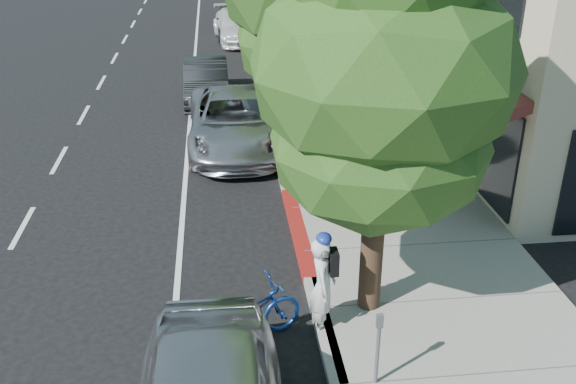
{
  "coord_description": "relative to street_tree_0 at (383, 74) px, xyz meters",
  "views": [
    {
      "loc": [
        -1.63,
        -11.4,
        7.0
      ],
      "look_at": [
        -0.3,
        0.37,
        1.35
      ],
      "focal_mm": 40.0,
      "sensor_mm": 36.0,
      "label": 1
    }
  ],
  "objects": [
    {
      "name": "curb",
      "position": [
        -0.9,
        10.0,
        -4.34
      ],
      "size": [
        0.3,
        56.0,
        0.15
      ],
      "primitive_type": "cube",
      "color": "#9E998E",
      "rests_on": "ground"
    },
    {
      "name": "pedestrian",
      "position": [
        3.1,
        8.01,
        -3.3
      ],
      "size": [
        1.18,
        1.17,
        1.92
      ],
      "primitive_type": "imported",
      "rotation": [
        0.0,
        0.0,
        3.91
      ],
      "color": "black",
      "rests_on": "sidewalk"
    },
    {
      "name": "street_tree_0",
      "position": [
        0.0,
        0.0,
        0.0
      ],
      "size": [
        4.22,
        4.22,
        7.1
      ],
      "color": "black",
      "rests_on": "ground"
    },
    {
      "name": "bicycle",
      "position": [
        -2.26,
        -0.62,
        -3.87
      ],
      "size": [
        2.19,
        1.43,
        1.09
      ],
      "primitive_type": "imported",
      "rotation": [
        0.0,
        0.0,
        1.95
      ],
      "color": "navy",
      "rests_on": "ground"
    },
    {
      "name": "dark_sedan",
      "position": [
        -2.94,
        13.1,
        -3.68
      ],
      "size": [
        1.63,
        4.44,
        1.45
      ],
      "primitive_type": "imported",
      "rotation": [
        0.0,
        0.0,
        0.02
      ],
      "color": "black",
      "rests_on": "ground"
    },
    {
      "name": "ground",
      "position": [
        -0.9,
        2.0,
        -4.41
      ],
      "size": [
        120.0,
        120.0,
        0.0
      ],
      "primitive_type": "plane",
      "color": "black",
      "rests_on": "ground"
    },
    {
      "name": "dark_suv_far",
      "position": [
        -1.53,
        24.07,
        -3.63
      ],
      "size": [
        1.96,
        4.61,
        1.55
      ],
      "primitive_type": "imported",
      "rotation": [
        0.0,
        0.0,
        0.03
      ],
      "color": "black",
      "rests_on": "ground"
    },
    {
      "name": "cyclist",
      "position": [
        -0.93,
        -0.47,
        -3.5
      ],
      "size": [
        0.53,
        0.72,
        1.83
      ],
      "primitive_type": "imported",
      "rotation": [
        0.0,
        0.0,
        1.42
      ],
      "color": "silver",
      "rests_on": "ground"
    },
    {
      "name": "sidewalk",
      "position": [
        1.4,
        10.0,
        -4.34
      ],
      "size": [
        4.6,
        56.0,
        0.15
      ],
      "primitive_type": "cube",
      "color": "gray",
      "rests_on": "ground"
    },
    {
      "name": "silver_suv",
      "position": [
        -2.07,
        8.49,
        -3.61
      ],
      "size": [
        2.67,
        5.79,
        1.61
      ],
      "primitive_type": "imported",
      "rotation": [
        0.0,
        0.0,
        -0.0
      ],
      "color": "#B9B8BD",
      "rests_on": "ground"
    },
    {
      "name": "curb_red_segment",
      "position": [
        -0.9,
        3.0,
        -4.34
      ],
      "size": [
        0.32,
        4.0,
        0.15
      ],
      "primitive_type": "cube",
      "color": "maroon",
      "rests_on": "ground"
    },
    {
      "name": "white_pickup",
      "position": [
        -1.4,
        23.0,
        -3.66
      ],
      "size": [
        2.61,
        5.36,
        1.5
      ],
      "primitive_type": "imported",
      "rotation": [
        0.0,
        0.0,
        0.1
      ],
      "color": "silver",
      "rests_on": "ground"
    }
  ]
}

